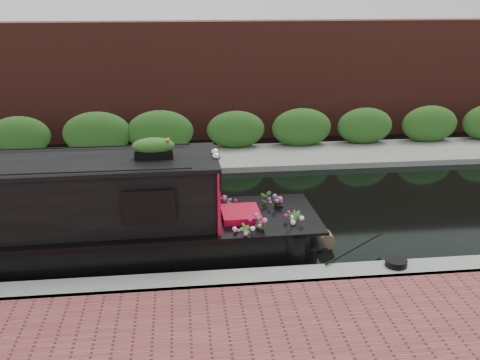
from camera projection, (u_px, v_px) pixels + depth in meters
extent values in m
plane|color=black|center=(161.00, 218.00, 12.40)|extent=(80.00, 80.00, 0.00)
cube|color=gray|center=(157.00, 295.00, 9.32)|extent=(40.00, 0.60, 0.50)
cube|color=gray|center=(164.00, 163.00, 16.33)|extent=(40.00, 2.40, 0.34)
cube|color=#25511B|center=(165.00, 154.00, 17.17)|extent=(40.00, 1.10, 2.80)
cube|color=#56231D|center=(166.00, 137.00, 19.13)|extent=(40.00, 1.00, 8.00)
cube|color=red|center=(216.00, 191.00, 10.35)|extent=(0.08, 1.64, 1.26)
cube|color=black|center=(149.00, 207.00, 9.42)|extent=(0.84, 0.04, 0.51)
cube|color=red|center=(241.00, 222.00, 10.64)|extent=(0.76, 0.85, 0.47)
sphere|color=silver|center=(216.00, 157.00, 9.98)|extent=(0.17, 0.17, 0.17)
sphere|color=silver|center=(215.00, 153.00, 10.23)|extent=(0.17, 0.17, 0.17)
cube|color=black|center=(154.00, 154.00, 9.97)|extent=(0.71, 0.26, 0.15)
ellipsoid|color=orange|center=(153.00, 145.00, 9.90)|extent=(0.78, 0.28, 0.22)
imported|color=#316722|center=(246.00, 237.00, 9.93)|extent=(0.33, 0.32, 0.52)
imported|color=#316722|center=(259.00, 233.00, 10.10)|extent=(0.28, 0.32, 0.51)
imported|color=#316722|center=(273.00, 207.00, 11.22)|extent=(0.64, 0.60, 0.57)
imported|color=#316722|center=(294.00, 224.00, 10.46)|extent=(0.40, 0.40, 0.53)
imported|color=#316722|center=(229.00, 208.00, 11.27)|extent=(0.21, 0.28, 0.48)
cylinder|color=brown|center=(325.00, 239.00, 10.99)|extent=(0.33, 0.33, 0.33)
cylinder|color=black|center=(396.00, 263.00, 9.75)|extent=(0.40, 0.40, 0.12)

